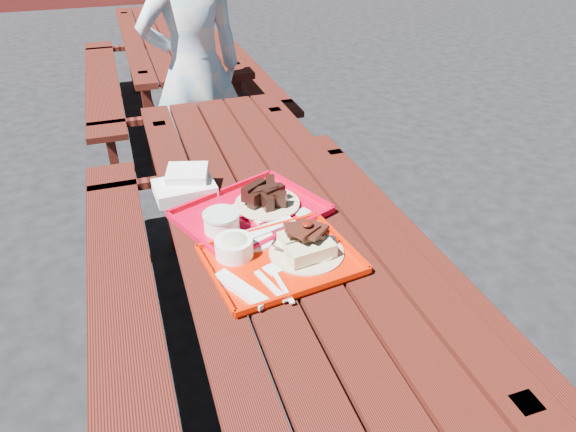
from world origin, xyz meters
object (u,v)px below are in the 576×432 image
(picnic_table_far, at_px, (173,58))
(person, at_px, (195,70))
(near_tray, at_px, (278,251))
(far_tray, at_px, (251,212))
(picnic_table_near, at_px, (275,253))

(picnic_table_far, xyz_separation_m, person, (-0.02, -1.30, 0.27))
(near_tray, xyz_separation_m, person, (0.05, 1.77, 0.05))
(picnic_table_far, xyz_separation_m, far_tray, (-0.09, -2.82, 0.21))
(picnic_table_near, xyz_separation_m, near_tray, (-0.08, -0.28, 0.22))
(near_tray, bearing_deg, far_tray, 94.01)
(near_tray, height_order, person, person)
(person, bearing_deg, near_tray, 78.55)
(picnic_table_near, height_order, person, person)
(picnic_table_near, distance_m, picnic_table_far, 2.80)
(far_tray, bearing_deg, near_tray, -85.99)
(picnic_table_far, distance_m, person, 1.33)
(near_tray, xyz_separation_m, far_tray, (-0.02, 0.26, -0.01))
(picnic_table_near, distance_m, person, 1.52)
(person, bearing_deg, picnic_table_far, -100.79)
(near_tray, bearing_deg, picnic_table_near, 74.70)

